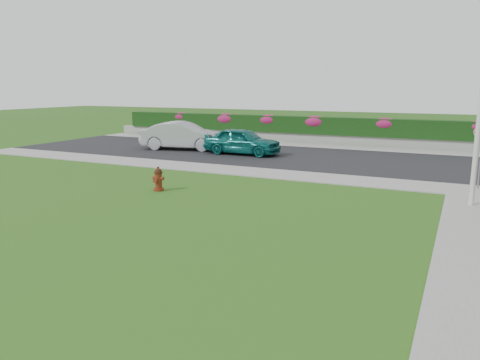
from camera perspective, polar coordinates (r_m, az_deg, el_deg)
The scene contains 16 objects.
ground at distance 11.73m, azimuth -9.03°, elevation -6.92°, with size 120.00×120.00×0.00m, color black.
street_far at distance 26.03m, azimuth -0.55°, elevation 3.34°, with size 26.00×8.00×0.04m, color black.
sidewalk_far at distance 22.26m, azimuth -8.59°, elevation 1.84°, with size 24.00×2.00×0.04m, color gray.
curb_corner at distance 18.48m, azimuth 27.00°, elevation -1.23°, with size 2.00×2.00×0.04m, color gray.
sidewalk_beyond at distance 29.30m, azimuth 10.90°, elevation 4.03°, with size 34.00×2.00×0.04m, color gray.
retaining_wall at distance 30.71m, azimuth 11.65°, elevation 4.86°, with size 34.00×0.40×0.60m, color gray.
hedge at distance 30.72m, azimuth 11.76°, elevation 6.45°, with size 32.00×0.90×1.10m, color black.
fire_hydrant at distance 16.82m, azimuth -9.93°, elevation 0.08°, with size 0.43×0.41×0.86m.
sedan_teal at distance 25.28m, azimuth 0.27°, elevation 4.78°, with size 1.69×4.19×1.43m, color #0C5E58.
sedan_silver at distance 27.42m, azimuth -6.94°, elevation 5.39°, with size 1.69×4.85×1.60m, color #B1B3B9.
flower_clump_a at distance 35.32m, azimuth -7.17°, elevation 7.68°, with size 1.29×0.83×0.64m, color #AB1D5D.
flower_clump_b at distance 33.43m, azimuth -1.67°, elevation 7.48°, with size 1.53×0.98×0.77m, color #AB1D5D.
flower_clump_c at distance 32.08m, azimuth 3.48°, elevation 7.33°, with size 1.44×0.93×0.72m, color #AB1D5D.
flower_clump_d at distance 30.99m, azimuth 9.12°, elevation 7.03°, with size 1.56×1.00×0.78m, color #AB1D5D.
flower_clump_e at distance 30.03m, azimuth 17.24°, elevation 6.58°, with size 1.44×0.93×0.72m, color #AB1D5D.
flower_clump_f at distance 29.70m, azimuth 27.18°, elevation 5.82°, with size 1.37×0.88×0.68m, color #AB1D5D.
Camera 1 is at (6.42, -9.11, 3.65)m, focal length 35.00 mm.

